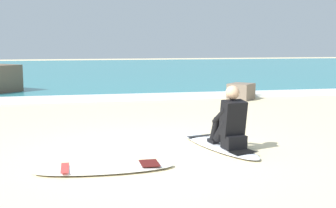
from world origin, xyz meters
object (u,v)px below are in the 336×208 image
at_px(surfer_seated, 230,123).
at_px(surfboard_spare_near, 105,168).
at_px(surfboard_main, 218,145).
at_px(shoreline_rock, 241,92).

bearing_deg(surfer_seated, surfboard_spare_near, -161.48).
relative_size(surfboard_main, shoreline_rock, 3.09).
relative_size(surfer_seated, shoreline_rock, 1.38).
distance_m(surfer_seated, shoreline_rock, 6.34).
height_order(surfer_seated, shoreline_rock, surfer_seated).
bearing_deg(surfboard_spare_near, shoreline_rock, 55.59).
bearing_deg(shoreline_rock, surfer_seated, -113.13).
height_order(surfboard_main, surfboard_spare_near, same).
xyz_separation_m(surfboard_main, surfboard_spare_near, (-1.87, -0.95, 0.00)).
bearing_deg(surfboard_spare_near, surfer_seated, 18.52).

